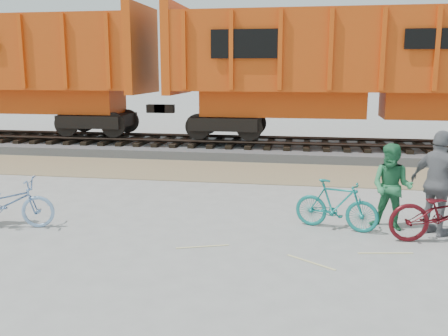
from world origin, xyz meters
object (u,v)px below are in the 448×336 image
Objects in this scene: person_woman at (439,184)px; bicycle_blue at (5,203)px; hopper_car_center at (375,68)px; person_man at (392,187)px; bicycle_teal at (336,205)px.

bicycle_blue is at bearing 53.76° from person_woman.
bicycle_blue is 7.96m from person_woman.
hopper_car_center reaches higher than person_man.
hopper_car_center reaches higher than bicycle_teal.
hopper_car_center is 8.96m from bicycle_teal.
person_man reaches higher than bicycle_teal.
person_man is 0.81m from person_woman.
hopper_car_center is at bearing -52.62° from bicycle_blue.
hopper_car_center is at bearing 111.43° from person_man.
hopper_car_center is 12.41m from bicycle_blue.
person_woman is at bearing 9.53° from person_man.
person_man is 0.85× the size of person_woman.
bicycle_blue is (-7.71, -9.40, -2.53)m from hopper_car_center.
hopper_car_center reaches higher than bicycle_blue.
person_woman reaches higher than bicycle_teal.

